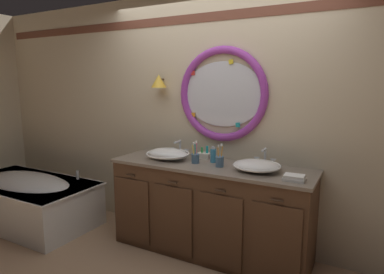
{
  "coord_description": "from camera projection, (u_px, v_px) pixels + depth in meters",
  "views": [
    {
      "loc": [
        1.39,
        -2.54,
        1.7
      ],
      "look_at": [
        -0.12,
        0.25,
        1.15
      ],
      "focal_mm": 30.86,
      "sensor_mm": 36.0,
      "label": 1
    }
  ],
  "objects": [
    {
      "name": "bathtub",
      "position": [
        27.0,
        197.0,
        3.97
      ],
      "size": [
        1.72,
        0.89,
        0.61
      ],
      "color": "white",
      "rests_on": "ground_plane"
    },
    {
      "name": "sink_basin_right",
      "position": [
        257.0,
        166.0,
        2.92
      ],
      "size": [
        0.43,
        0.43,
        0.1
      ],
      "color": "white",
      "rests_on": "vanity_counter"
    },
    {
      "name": "toiletry_basket",
      "position": [
        205.0,
        155.0,
        3.41
      ],
      "size": [
        0.13,
        0.11,
        0.13
      ],
      "color": "beige",
      "rests_on": "vanity_counter"
    },
    {
      "name": "faucet_set_right",
      "position": [
        265.0,
        159.0,
        3.13
      ],
      "size": [
        0.21,
        0.12,
        0.17
      ],
      "color": "silver",
      "rests_on": "vanity_counter"
    },
    {
      "name": "toothbrush_holder_left",
      "position": [
        195.0,
        158.0,
        3.21
      ],
      "size": [
        0.08,
        0.08,
        0.22
      ],
      "color": "slate",
      "rests_on": "vanity_counter"
    },
    {
      "name": "soap_dispenser",
      "position": [
        213.0,
        155.0,
        3.23
      ],
      "size": [
        0.05,
        0.06,
        0.16
      ],
      "color": "#388EBC",
      "rests_on": "vanity_counter"
    },
    {
      "name": "vanity_counter",
      "position": [
        210.0,
        208.0,
        3.25
      ],
      "size": [
        1.97,
        0.63,
        0.9
      ],
      "color": "brown",
      "rests_on": "ground_plane"
    },
    {
      "name": "sink_basin_left",
      "position": [
        168.0,
        154.0,
        3.36
      ],
      "size": [
        0.45,
        0.45,
        0.11
      ],
      "color": "white",
      "rests_on": "vanity_counter"
    },
    {
      "name": "ground_plane",
      "position": [
        191.0,
        261.0,
        3.14
      ],
      "size": [
        14.0,
        14.0,
        0.0
      ],
      "primitive_type": "plane",
      "color": "tan"
    },
    {
      "name": "toothbrush_holder_right",
      "position": [
        220.0,
        161.0,
        3.07
      ],
      "size": [
        0.08,
        0.08,
        0.22
      ],
      "color": "slate",
      "rests_on": "vanity_counter"
    },
    {
      "name": "folded_hand_towel",
      "position": [
        294.0,
        178.0,
        2.65
      ],
      "size": [
        0.17,
        0.13,
        0.05
      ],
      "color": "white",
      "rests_on": "vanity_counter"
    },
    {
      "name": "faucet_set_left",
      "position": [
        180.0,
        149.0,
        3.57
      ],
      "size": [
        0.22,
        0.14,
        0.16
      ],
      "color": "silver",
      "rests_on": "vanity_counter"
    },
    {
      "name": "back_wall_assembly",
      "position": [
        218.0,
        117.0,
        3.43
      ],
      "size": [
        6.4,
        0.26,
        2.6
      ],
      "color": "beige",
      "rests_on": "ground_plane"
    }
  ]
}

